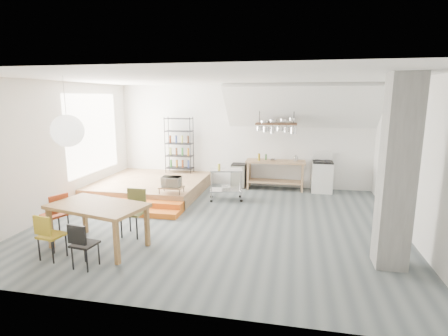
% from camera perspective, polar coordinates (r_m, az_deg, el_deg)
% --- Properties ---
extents(floor, '(8.00, 8.00, 0.00)m').
position_cam_1_polar(floor, '(8.15, -0.88, -8.71)').
color(floor, '#4C5558').
rests_on(floor, ground).
extents(wall_back, '(8.00, 0.04, 3.20)m').
position_cam_1_polar(wall_back, '(11.16, 2.96, 5.22)').
color(wall_back, silver).
rests_on(wall_back, ground).
extents(wall_left, '(0.04, 7.00, 3.20)m').
position_cam_1_polar(wall_left, '(9.44, -25.39, 2.98)').
color(wall_left, silver).
rests_on(wall_left, ground).
extents(wall_right, '(0.04, 7.00, 3.20)m').
position_cam_1_polar(wall_right, '(7.93, 28.61, 1.26)').
color(wall_right, silver).
rests_on(wall_right, ground).
extents(ceiling, '(8.00, 7.00, 0.02)m').
position_cam_1_polar(ceiling, '(7.66, -0.96, 14.37)').
color(ceiling, white).
rests_on(ceiling, wall_back).
extents(slope_ceiling, '(4.40, 1.44, 1.32)m').
position_cam_1_polar(slope_ceiling, '(10.38, 12.52, 9.75)').
color(slope_ceiling, white).
rests_on(slope_ceiling, wall_back).
extents(window_pane, '(0.02, 2.50, 2.20)m').
position_cam_1_polar(window_pane, '(10.64, -20.59, 5.28)').
color(window_pane, white).
rests_on(window_pane, wall_left).
extents(platform, '(3.00, 3.00, 0.40)m').
position_cam_1_polar(platform, '(10.67, -11.78, -2.96)').
color(platform, '#8D6846').
rests_on(platform, ground).
extents(step_lower, '(3.00, 0.35, 0.13)m').
position_cam_1_polar(step_lower, '(9.02, -16.64, -6.75)').
color(step_lower, orange).
rests_on(step_lower, ground).
extents(step_upper, '(3.00, 0.35, 0.27)m').
position_cam_1_polar(step_upper, '(9.29, -15.65, -5.73)').
color(step_upper, orange).
rests_on(step_upper, ground).
extents(concrete_column, '(0.50, 0.50, 3.20)m').
position_cam_1_polar(concrete_column, '(6.32, 26.43, -0.82)').
color(concrete_column, slate).
rests_on(concrete_column, ground).
extents(kitchen_counter, '(1.80, 0.60, 0.91)m').
position_cam_1_polar(kitchen_counter, '(10.86, 8.37, -0.27)').
color(kitchen_counter, '#8D6846').
rests_on(kitchen_counter, ground).
extents(stove, '(0.60, 0.60, 1.18)m').
position_cam_1_polar(stove, '(10.92, 15.71, -1.30)').
color(stove, white).
rests_on(stove, ground).
extents(pot_rack, '(1.20, 0.50, 1.43)m').
position_cam_1_polar(pot_rack, '(10.44, 8.67, 6.75)').
color(pot_rack, '#442E1B').
rests_on(pot_rack, ceiling).
extents(wire_shelving, '(0.88, 0.38, 1.80)m').
position_cam_1_polar(wire_shelving, '(11.38, -7.32, 3.87)').
color(wire_shelving, black).
rests_on(wire_shelving, platform).
extents(microwave_shelf, '(0.60, 0.40, 0.16)m').
position_cam_1_polar(microwave_shelf, '(9.06, -8.56, -3.15)').
color(microwave_shelf, '#8D6846').
rests_on(microwave_shelf, platform).
extents(paper_lantern, '(0.60, 0.60, 0.60)m').
position_cam_1_polar(paper_lantern, '(7.17, -24.18, 5.57)').
color(paper_lantern, white).
rests_on(paper_lantern, ceiling).
extents(dining_table, '(1.96, 1.38, 0.84)m').
position_cam_1_polar(dining_table, '(7.01, -19.94, -6.33)').
color(dining_table, brown).
rests_on(dining_table, ground).
extents(chair_mustard, '(0.44, 0.44, 0.84)m').
position_cam_1_polar(chair_mustard, '(6.87, -26.77, -9.47)').
color(chair_mustard, '#A6891C').
rests_on(chair_mustard, ground).
extents(chair_black, '(0.41, 0.41, 0.80)m').
position_cam_1_polar(chair_black, '(6.32, -22.20, -11.10)').
color(chair_black, black).
rests_on(chair_black, ground).
extents(chair_olive, '(0.46, 0.46, 0.95)m').
position_cam_1_polar(chair_olive, '(7.49, -14.41, -6.32)').
color(chair_olive, brown).
rests_on(chair_olive, ground).
extents(chair_red, '(0.55, 0.55, 0.92)m').
position_cam_1_polar(chair_red, '(7.84, -25.65, -6.45)').
color(chair_red, '#B9401A').
rests_on(chair_red, ground).
extents(rolling_cart, '(0.97, 0.68, 0.88)m').
position_cam_1_polar(rolling_cart, '(9.64, 0.35, -2.01)').
color(rolling_cart, silver).
rests_on(rolling_cart, ground).
extents(mini_fridge, '(0.45, 0.45, 0.76)m').
position_cam_1_polar(mini_fridge, '(11.08, 2.44, -1.23)').
color(mini_fridge, black).
rests_on(mini_fridge, ground).
extents(microwave, '(0.49, 0.34, 0.27)m').
position_cam_1_polar(microwave, '(9.02, -8.59, -2.22)').
color(microwave, beige).
rests_on(microwave, microwave_shelf).
extents(bowl, '(0.25, 0.25, 0.05)m').
position_cam_1_polar(bowl, '(10.76, 7.98, 1.31)').
color(bowl, silver).
rests_on(bowl, kitchen_counter).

